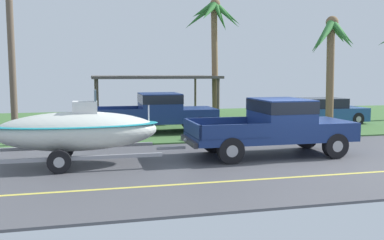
% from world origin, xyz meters
% --- Properties ---
extents(ground, '(36.00, 22.00, 0.11)m').
position_xyz_m(ground, '(0.00, 8.38, -0.01)').
color(ground, '#4C4C51').
extents(pickup_truck_towing, '(5.56, 2.16, 1.86)m').
position_xyz_m(pickup_truck_towing, '(-0.31, 1.10, 1.04)').
color(pickup_truck_towing, navy).
rests_on(pickup_truck_towing, ground).
extents(boat_on_trailer, '(5.90, 2.21, 2.21)m').
position_xyz_m(boat_on_trailer, '(-6.77, 1.10, 1.02)').
color(boat_on_trailer, gray).
rests_on(boat_on_trailer, ground).
extents(parked_pickup_background, '(5.97, 2.08, 1.80)m').
position_xyz_m(parked_pickup_background, '(-3.39, 6.83, 1.01)').
color(parked_pickup_background, navy).
rests_on(parked_pickup_background, ground).
extents(parked_sedan_near, '(4.46, 1.94, 1.38)m').
position_xyz_m(parked_sedan_near, '(5.45, 8.24, 0.67)').
color(parked_sedan_near, '#234C89').
rests_on(parked_sedan_near, ground).
extents(carport_awning, '(6.75, 5.48, 2.53)m').
position_xyz_m(carport_awning, '(-2.87, 12.25, 2.41)').
color(carport_awning, '#4C4238').
rests_on(carport_awning, ground).
extents(palm_tree_near_left, '(2.98, 3.30, 5.19)m').
position_xyz_m(palm_tree_near_left, '(4.09, 5.30, 3.98)').
color(palm_tree_near_left, brown).
rests_on(palm_tree_near_left, ground).
extents(palm_tree_mid, '(3.18, 3.42, 6.66)m').
position_xyz_m(palm_tree_mid, '(0.25, 10.65, 5.18)').
color(palm_tree_mid, brown).
rests_on(palm_tree_mid, ground).
extents(utility_pole, '(0.24, 1.80, 8.96)m').
position_xyz_m(utility_pole, '(-9.05, 4.82, 4.63)').
color(utility_pole, brown).
rests_on(utility_pole, ground).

